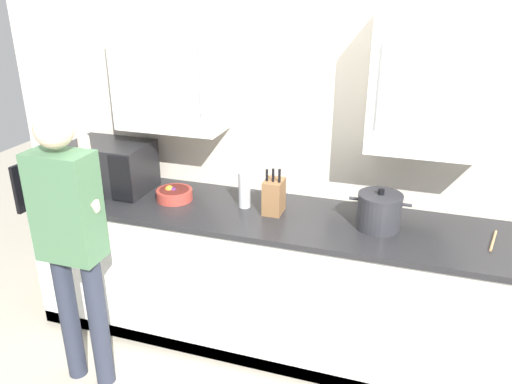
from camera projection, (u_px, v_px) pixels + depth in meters
name	position (u px, v px, depth m)	size (l,w,h in m)	color
back_wall_tiled	(298.00, 112.00, 3.17)	(4.21, 0.44, 2.84)	beige
counter_unit	(281.00, 281.00, 3.26)	(3.30, 0.69, 0.93)	white
microwave_oven	(106.00, 166.00, 3.41)	(0.57, 0.75, 0.32)	black
knife_block	(274.00, 196.00, 3.08)	(0.11, 0.15, 0.29)	brown
stock_pot	(379.00, 211.00, 2.88)	(0.35, 0.25, 0.24)	#2D2D33
wooden_spoon	(508.00, 244.00, 2.73)	(0.22, 0.25, 0.02)	tan
fruit_bowl	(174.00, 194.00, 3.28)	(0.23, 0.23, 0.10)	#AD3D33
thermos_flask	(244.00, 190.00, 3.15)	(0.08, 0.08, 0.23)	#B7BABF
person_figure	(70.00, 231.00, 2.75)	(0.44, 0.55, 1.66)	#282D3D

